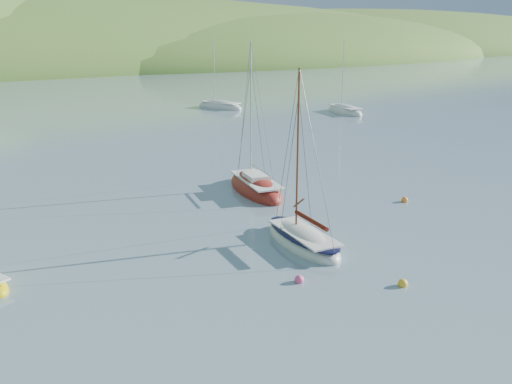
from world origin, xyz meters
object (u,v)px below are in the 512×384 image
sloop_red (256,188)px  distant_sloop_b (220,107)px  distant_sloop_d (345,112)px  daysailer_white (303,240)px

sloop_red → distant_sloop_b: size_ratio=1.04×
sloop_red → distant_sloop_d: (30.77, 25.95, -0.03)m
distant_sloop_b → distant_sloop_d: size_ratio=1.00×
daysailer_white → distant_sloop_b: distant_sloop_b is taller
daysailer_white → distant_sloop_b: 53.88m
daysailer_white → distant_sloop_d: (34.08, 36.02, -0.04)m
sloop_red → distant_sloop_b: (18.62, 39.15, -0.03)m
daysailer_white → distant_sloop_d: 49.59m
distant_sloop_b → distant_sloop_d: bearing=-69.0°
sloop_red → distant_sloop_d: bearing=51.8°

